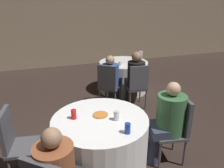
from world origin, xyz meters
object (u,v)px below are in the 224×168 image
(table_near, at_px, (101,143))
(pizza_plate_near, at_px, (100,115))
(table_far, at_px, (123,76))
(person_black_shirt, at_px, (135,78))
(person_green_jacket, at_px, (166,122))
(soda_can_blue, at_px, (128,128))
(chair_near_east, at_px, (176,125))
(chair_far_southwest, at_px, (108,83))
(soda_can_red, at_px, (74,114))
(chair_near_west, at_px, (15,139))
(bottle_far, at_px, (140,57))
(chair_far_south, at_px, (137,83))
(soda_can_silver, at_px, (116,116))
(person_blue_shirt, at_px, (111,80))

(table_near, height_order, pizza_plate_near, pizza_plate_near)
(table_far, height_order, person_black_shirt, person_black_shirt)
(person_green_jacket, bearing_deg, soda_can_blue, 121.35)
(chair_near_east, distance_m, chair_far_southwest, 1.84)
(soda_can_blue, bearing_deg, chair_far_southwest, 77.87)
(chair_far_southwest, height_order, soda_can_red, chair_far_southwest)
(table_far, distance_m, soda_can_blue, 3.02)
(person_black_shirt, bearing_deg, table_far, 90.00)
(chair_near_west, bearing_deg, pizza_plate_near, 93.98)
(table_near, height_order, bottle_far, bottle_far)
(soda_can_red, bearing_deg, chair_near_east, -12.16)
(soda_can_red, bearing_deg, table_far, 55.45)
(table_far, xyz_separation_m, chair_far_south, (-0.10, -0.99, 0.18))
(chair_near_west, xyz_separation_m, soda_can_silver, (1.19, -0.26, 0.24))
(table_near, xyz_separation_m, person_black_shirt, (1.19, 1.55, 0.23))
(bottle_far, bearing_deg, soda_can_red, -132.46)
(person_blue_shirt, bearing_deg, chair_near_east, -42.61)
(table_near, xyz_separation_m, pizza_plate_near, (0.03, 0.07, 0.37))
(chair_far_southwest, bearing_deg, chair_near_west, -99.04)
(table_near, xyz_separation_m, soda_can_red, (-0.31, 0.10, 0.43))
(chair_far_southwest, height_order, person_blue_shirt, person_blue_shirt)
(pizza_plate_near, xyz_separation_m, soda_can_silver, (0.15, -0.17, 0.05))
(table_near, distance_m, bottle_far, 2.77)
(person_black_shirt, relative_size, pizza_plate_near, 5.74)
(person_blue_shirt, xyz_separation_m, soda_can_red, (-1.04, -1.64, 0.23))
(person_green_jacket, height_order, soda_can_silver, person_green_jacket)
(person_blue_shirt, bearing_deg, person_black_shirt, 16.38)
(chair_far_southwest, xyz_separation_m, pizza_plate_near, (-0.61, -1.55, 0.19))
(table_near, distance_m, chair_far_southwest, 1.74)
(pizza_plate_near, relative_size, bottle_far, 0.76)
(soda_can_red, height_order, soda_can_silver, same)
(table_near, relative_size, table_far, 1.05)
(table_far, height_order, soda_can_blue, soda_can_blue)
(soda_can_blue, bearing_deg, chair_far_south, 61.65)
(table_far, xyz_separation_m, chair_near_west, (-2.28, -2.23, 0.18))
(soda_can_blue, relative_size, bottle_far, 0.46)
(table_far, height_order, chair_near_west, chair_near_west)
(person_black_shirt, bearing_deg, table_near, -121.80)
(chair_far_south, distance_m, person_blue_shirt, 0.56)
(chair_far_southwest, bearing_deg, table_near, -71.97)
(person_blue_shirt, relative_size, soda_can_blue, 8.90)
(person_blue_shirt, distance_m, bottle_far, 1.03)
(soda_can_blue, height_order, soda_can_red, same)
(soda_can_blue, relative_size, soda_can_silver, 1.00)
(pizza_plate_near, bearing_deg, table_far, 61.83)
(chair_far_south, bearing_deg, soda_can_silver, -117.99)
(chair_near_east, xyz_separation_m, soda_can_silver, (-0.83, 0.08, 0.24))
(person_blue_shirt, bearing_deg, soda_can_blue, -64.66)
(table_near, relative_size, bottle_far, 4.54)
(chair_near_west, xyz_separation_m, person_blue_shirt, (1.75, 1.58, 0.01))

